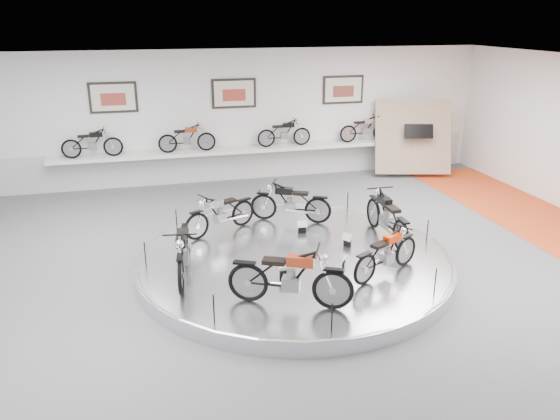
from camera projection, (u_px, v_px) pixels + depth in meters
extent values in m
plane|color=#565658|center=(298.00, 274.00, 10.97)|extent=(16.00, 16.00, 0.00)
plane|color=white|center=(300.00, 70.00, 9.63)|extent=(16.00, 16.00, 0.00)
plane|color=silver|center=(234.00, 116.00, 16.68)|extent=(16.00, 0.00, 16.00)
cube|color=#BCBCBA|center=(236.00, 162.00, 17.15)|extent=(15.68, 0.04, 1.10)
cylinder|color=silver|center=(294.00, 261.00, 11.20)|extent=(6.40, 6.40, 0.30)
torus|color=#B2B2BA|center=(294.00, 256.00, 11.15)|extent=(6.40, 6.40, 0.10)
cube|color=silver|center=(237.00, 151.00, 16.74)|extent=(11.00, 0.55, 0.10)
cube|color=beige|center=(113.00, 97.00, 15.58)|extent=(1.35, 0.06, 0.88)
cube|color=beige|center=(234.00, 93.00, 16.41)|extent=(1.35, 0.06, 0.88)
cube|color=beige|center=(343.00, 90.00, 17.24)|extent=(1.35, 0.06, 0.88)
cube|color=#9E896A|center=(413.00, 137.00, 17.44)|extent=(2.56, 1.52, 2.30)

